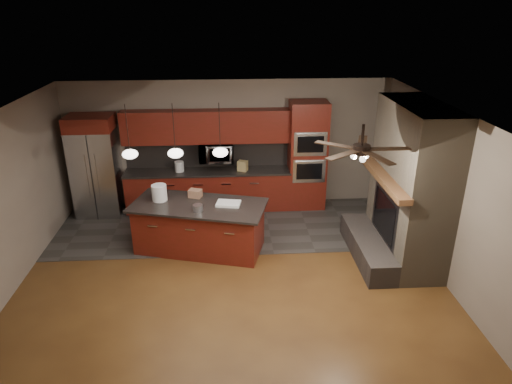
{
  "coord_description": "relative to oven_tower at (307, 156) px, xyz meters",
  "views": [
    {
      "loc": [
        -0.02,
        -6.65,
        4.35
      ],
      "look_at": [
        0.45,
        0.6,
        1.26
      ],
      "focal_mm": 32.0,
      "sensor_mm": 36.0,
      "label": 1
    }
  ],
  "objects": [
    {
      "name": "counter_box",
      "position": [
        -1.41,
        -0.04,
        -0.18
      ],
      "size": [
        0.24,
        0.22,
        0.22
      ],
      "primitive_type": "cube",
      "rotation": [
        0.0,
        0.0,
        -0.42
      ],
      "color": "tan",
      "rests_on": "back_cabinetry"
    },
    {
      "name": "paint_can",
      "position": [
        -2.27,
        -2.07,
        -0.21
      ],
      "size": [
        0.23,
        0.23,
        0.12
      ],
      "primitive_type": "cylinder",
      "rotation": [
        0.0,
        0.0,
        -0.45
      ],
      "color": "#BDBCC1",
      "rests_on": "kitchen_island"
    },
    {
      "name": "ceiling_fan",
      "position": [
        0.1,
        -3.49,
        1.27
      ],
      "size": [
        1.27,
        1.33,
        0.41
      ],
      "color": "black",
      "rests_on": "ceiling"
    },
    {
      "name": "pendant_right",
      "position": [
        -1.85,
        -1.99,
        0.77
      ],
      "size": [
        0.26,
        0.26,
        0.92
      ],
      "color": "black",
      "rests_on": "ceiling"
    },
    {
      "name": "microwave",
      "position": [
        -1.98,
        0.06,
        0.11
      ],
      "size": [
        0.73,
        0.41,
        0.5
      ],
      "primitive_type": "imported",
      "color": "silver",
      "rests_on": "back_cabinetry"
    },
    {
      "name": "ground",
      "position": [
        -1.7,
        -2.69,
        -1.19
      ],
      "size": [
        7.0,
        7.0,
        0.0
      ],
      "primitive_type": "plane",
      "color": "brown",
      "rests_on": "ground"
    },
    {
      "name": "oven_tower",
      "position": [
        0.0,
        0.0,
        0.0
      ],
      "size": [
        0.8,
        0.63,
        2.38
      ],
      "color": "maroon",
      "rests_on": "ground"
    },
    {
      "name": "slate_tile_patch",
      "position": [
        -1.7,
        -0.89,
        -1.19
      ],
      "size": [
        7.0,
        2.4,
        0.01
      ],
      "primitive_type": "cube",
      "color": "#383532",
      "rests_on": "ground"
    },
    {
      "name": "left_wall",
      "position": [
        -5.2,
        -2.69,
        0.21
      ],
      "size": [
        0.02,
        6.0,
        2.8
      ],
      "primitive_type": "cube",
      "color": "gray",
      "rests_on": "ground"
    },
    {
      "name": "fireplace_column",
      "position": [
        1.34,
        -2.29,
        0.11
      ],
      "size": [
        1.3,
        2.1,
        2.8
      ],
      "color": "#6E614E",
      "rests_on": "ground"
    },
    {
      "name": "back_cabinetry",
      "position": [
        -2.18,
        0.05,
        -0.3
      ],
      "size": [
        3.59,
        0.64,
        2.2
      ],
      "color": "maroon",
      "rests_on": "ground"
    },
    {
      "name": "paint_tray",
      "position": [
        -1.74,
        -1.84,
        -0.25
      ],
      "size": [
        0.47,
        0.37,
        0.04
      ],
      "primitive_type": "cube",
      "rotation": [
        0.0,
        0.0,
        -0.18
      ],
      "color": "white",
      "rests_on": "kitchen_island"
    },
    {
      "name": "ceiling",
      "position": [
        -1.7,
        -2.69,
        1.61
      ],
      "size": [
        7.0,
        6.0,
        0.02
      ],
      "primitive_type": "cube",
      "color": "white",
      "rests_on": "back_wall"
    },
    {
      "name": "right_wall",
      "position": [
        1.8,
        -2.69,
        0.21
      ],
      "size": [
        0.02,
        6.0,
        2.8
      ],
      "primitive_type": "cube",
      "color": "gray",
      "rests_on": "ground"
    },
    {
      "name": "pendant_left",
      "position": [
        -3.35,
        -1.99,
        0.77
      ],
      "size": [
        0.26,
        0.26,
        0.92
      ],
      "color": "black",
      "rests_on": "ceiling"
    },
    {
      "name": "back_wall",
      "position": [
        -1.7,
        0.31,
        0.21
      ],
      "size": [
        7.0,
        0.02,
        2.8
      ],
      "primitive_type": "cube",
      "color": "gray",
      "rests_on": "ground"
    },
    {
      "name": "white_bucket",
      "position": [
        -3.0,
        -1.56,
        -0.12
      ],
      "size": [
        0.3,
        0.3,
        0.3
      ],
      "primitive_type": "cylinder",
      "rotation": [
        0.0,
        0.0,
        -0.1
      ],
      "color": "white",
      "rests_on": "kitchen_island"
    },
    {
      "name": "cardboard_box",
      "position": [
        -2.35,
        -1.46,
        -0.2
      ],
      "size": [
        0.27,
        0.24,
        0.15
      ],
      "primitive_type": "cube",
      "rotation": [
        0.0,
        0.0,
        -0.34
      ],
      "color": "#94664C",
      "rests_on": "kitchen_island"
    },
    {
      "name": "counter_bucket",
      "position": [
        -2.78,
        0.01,
        -0.18
      ],
      "size": [
        0.22,
        0.22,
        0.22
      ],
      "primitive_type": "cylinder",
      "rotation": [
        0.0,
        0.0,
        0.14
      ],
      "color": "silver",
      "rests_on": "back_cabinetry"
    },
    {
      "name": "refrigerator",
      "position": [
        -4.52,
        -0.07,
        -0.11
      ],
      "size": [
        0.94,
        0.75,
        2.17
      ],
      "color": "silver",
      "rests_on": "ground"
    },
    {
      "name": "kitchen_island",
      "position": [
        -2.28,
        -1.8,
        -0.73
      ],
      "size": [
        2.61,
        1.69,
        0.92
      ],
      "rotation": [
        0.0,
        0.0,
        -0.26
      ],
      "color": "maroon",
      "rests_on": "ground"
    },
    {
      "name": "pendant_center",
      "position": [
        -2.6,
        -1.99,
        0.77
      ],
      "size": [
        0.26,
        0.26,
        0.92
      ],
      "color": "black",
      "rests_on": "ceiling"
    }
  ]
}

